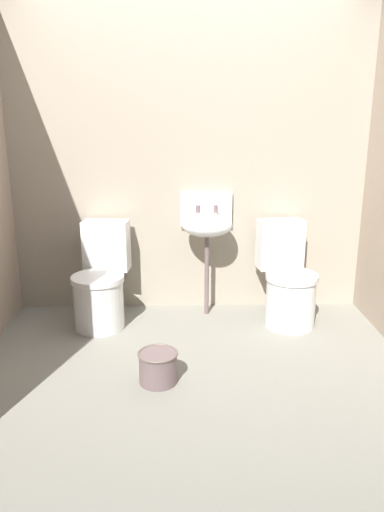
# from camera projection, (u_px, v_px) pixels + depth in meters

# --- Properties ---
(ground_plane) EXTENTS (3.26, 2.74, 0.08)m
(ground_plane) POSITION_uv_depth(u_px,v_px,m) (193.00, 379.00, 3.20)
(ground_plane) COLOR gray
(wall_back) EXTENTS (3.26, 0.10, 2.49)m
(wall_back) POSITION_uv_depth(u_px,v_px,m) (189.00, 159.00, 4.01)
(wall_back) COLOR #A49885
(wall_back) RESTS_ON ground
(toilet_left) EXTENTS (0.45, 0.63, 0.78)m
(toilet_left) POSITION_uv_depth(u_px,v_px,m) (101.00, 284.00, 3.87)
(toilet_left) COLOR white
(toilet_left) RESTS_ON ground
(toilet_right) EXTENTS (0.46, 0.64, 0.78)m
(toilet_right) POSITION_uv_depth(u_px,v_px,m) (287.00, 283.00, 3.91)
(toilet_right) COLOR white
(toilet_right) RESTS_ON ground
(sink) EXTENTS (0.42, 0.35, 0.99)m
(sink) POSITION_uv_depth(u_px,v_px,m) (207.00, 224.00, 3.95)
(sink) COLOR #6C5959
(sink) RESTS_ON ground
(bucket) EXTENTS (0.25, 0.25, 0.20)m
(bucket) POSITION_uv_depth(u_px,v_px,m) (158.00, 366.00, 3.06)
(bucket) COLOR #6C5959
(bucket) RESTS_ON ground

